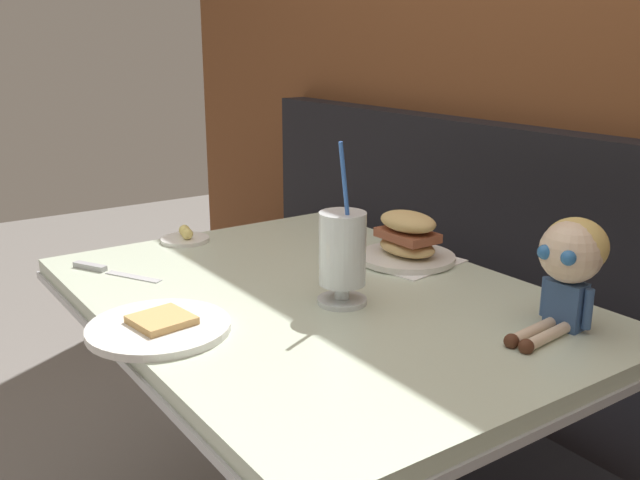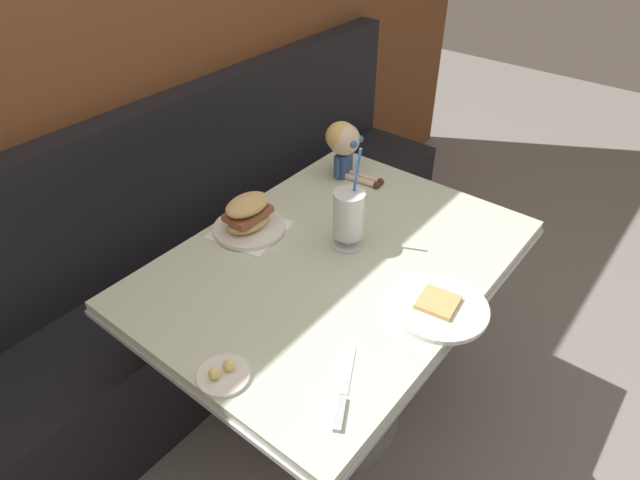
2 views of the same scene
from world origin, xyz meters
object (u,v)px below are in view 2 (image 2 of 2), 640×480
seated_doll (344,142)px  toast_plate (440,306)px  milkshake_glass (349,217)px  sandwich_plate (248,218)px  butter_saucer (223,374)px  butter_knife (342,401)px

seated_doll → toast_plate: bearing=-123.1°
milkshake_glass → sandwich_plate: bearing=114.6°
toast_plate → milkshake_glass: milkshake_glass is taller
milkshake_glass → seated_doll: milkshake_glass is taller
sandwich_plate → butter_saucer: sandwich_plate is taller
sandwich_plate → butter_knife: size_ratio=1.07×
sandwich_plate → butter_knife: bearing=-118.7°
butter_saucer → butter_knife: bearing=-65.9°
toast_plate → butter_knife: 0.39m
butter_saucer → seated_doll: (0.88, 0.32, 0.12)m
seated_doll → milkshake_glass: bearing=-141.6°
milkshake_glass → sandwich_plate: 0.31m
seated_doll → butter_saucer: bearing=-159.9°
toast_plate → seated_doll: size_ratio=1.12×
seated_doll → sandwich_plate: bearing=176.8°
sandwich_plate → butter_saucer: bearing=-141.5°
milkshake_glass → sandwich_plate: milkshake_glass is taller
toast_plate → butter_knife: toast_plate is taller
toast_plate → milkshake_glass: (0.07, 0.34, 0.09)m
toast_plate → butter_saucer: (-0.50, 0.27, 0.00)m
butter_knife → milkshake_glass: bearing=35.0°
toast_plate → seated_doll: seated_doll is taller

